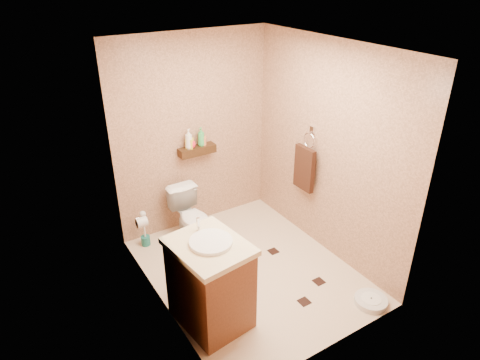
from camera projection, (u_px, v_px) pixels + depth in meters
ground at (249, 270)px, 4.73m from camera, size 2.50×2.50×0.00m
wall_back at (193, 134)px, 5.12m from camera, size 2.00×0.04×2.40m
wall_front at (341, 235)px, 3.24m from camera, size 2.00×0.04×2.40m
wall_left at (155, 200)px, 3.71m from camera, size 0.04×2.50×2.40m
wall_right at (327, 152)px, 4.65m from camera, size 0.04×2.50×2.40m
ceiling at (252, 47)px, 3.63m from camera, size 2.00×2.50×0.02m
wall_shelf at (197, 150)px, 5.14m from camera, size 0.46×0.14×0.10m
floor_accents at (256, 270)px, 4.73m from camera, size 1.15×1.37×0.01m
toilet at (192, 218)px, 5.07m from camera, size 0.38×0.66×0.66m
vanity at (210, 282)px, 3.88m from camera, size 0.67×0.78×1.01m
bathroom_scale at (371, 301)px, 4.26m from camera, size 0.36×0.36×0.07m
toilet_brush at (145, 233)px, 5.08m from camera, size 0.11×0.11×0.47m
towel_ring at (305, 166)px, 4.92m from camera, size 0.12×0.30×0.76m
toilet_paper at (142, 222)px, 4.50m from camera, size 0.12×0.11×0.12m
bottle_a at (189, 139)px, 5.02m from camera, size 0.13×0.13×0.24m
bottle_b at (190, 141)px, 5.04m from camera, size 0.12×0.12×0.18m
bottle_c at (191, 142)px, 5.05m from camera, size 0.15×0.15×0.14m
bottle_d at (201, 137)px, 5.10m from camera, size 0.12×0.12×0.23m
bottle_e at (203, 139)px, 5.13m from camera, size 0.10×0.10×0.16m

